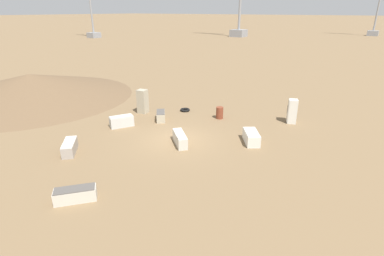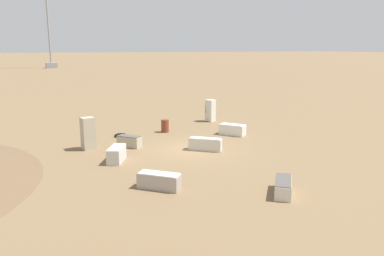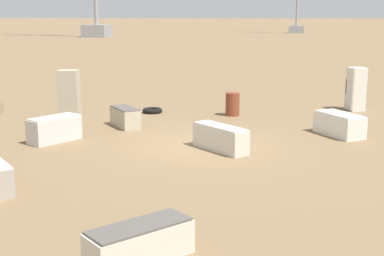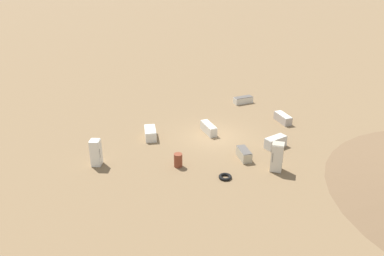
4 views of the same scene
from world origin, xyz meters
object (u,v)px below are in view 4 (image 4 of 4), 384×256
Objects in this scene: discarded_fridge_4 at (209,128)px; discarded_fridge_7 at (243,100)px; discarded_fridge_0 at (150,133)px; discarded_fridge_3 at (277,157)px; discarded_fridge_1 at (276,142)px; discarded_fridge_6 at (96,153)px; discarded_fridge_2 at (283,118)px; discarded_fridge_5 at (244,154)px; rusty_barrel at (178,160)px; scrap_tire at (225,177)px.

discarded_fridge_4 reaches higher than discarded_fridge_7.
discarded_fridge_7 is (-3.66, -9.73, -0.06)m from discarded_fridge_0.
discarded_fridge_1 is at bearing -84.47° from discarded_fridge_3.
discarded_fridge_4 is 8.64m from discarded_fridge_6.
discarded_fridge_6 reaches higher than discarded_fridge_2.
discarded_fridge_5 is 0.86× the size of discarded_fridge_7.
discarded_fridge_2 is (-7.90, -7.05, -0.02)m from discarded_fridge_0.
discarded_fridge_1 is 1.95× the size of rusty_barrel.
discarded_fridge_2 is 0.98× the size of discarded_fridge_6.
discarded_fridge_7 is 12.85m from scrap_tire.
discarded_fridge_7 is 1.95× the size of rusty_barrel.
discarded_fridge_1 is at bearing 160.86° from discarded_fridge_0.
scrap_tire is (-7.82, -2.10, -0.77)m from discarded_fridge_6.
rusty_barrel is at bearing -49.28° from discarded_fridge_7.
discarded_fridge_6 is (8.84, 11.86, 0.53)m from discarded_fridge_2.
discarded_fridge_5 is (0.81, 7.01, -0.00)m from discarded_fridge_2.
discarded_fridge_4 is at bearing 104.78° from discarded_fridge_5.
discarded_fridge_4 is at bearing 179.07° from discarded_fridge_2.
discarded_fridge_2 is (0.60, -4.51, -0.05)m from discarded_fridge_1.
discarded_fridge_6 reaches higher than discarded_fridge_1.
discarded_fridge_6 is at bearing 12.85° from discarded_fridge_3.
discarded_fridge_6 is 1.97× the size of rusty_barrel.
discarded_fridge_0 is 4.63m from rusty_barrel.
discarded_fridge_7 is (-0.24, -7.09, -0.06)m from discarded_fridge_4.
discarded_fridge_1 is 2.18× the size of scrap_tire.
discarded_fridge_0 is 1.08× the size of discarded_fridge_2.
discarded_fridge_6 is at bearing 15.03° from scrap_tire.
discarded_fridge_2 is at bearing 43.53° from discarded_fridge_5.
discarded_fridge_6 is 5.14m from rusty_barrel.
discarded_fridge_3 is (-1.44, 7.55, 0.59)m from discarded_fridge_2.
discarded_fridge_2 is at bearing 119.98° from discarded_fridge_6.
discarded_fridge_5 is (1.41, 2.50, -0.05)m from discarded_fridge_1.
discarded_fridge_6 is (8.02, 4.85, 0.53)m from discarded_fridge_5.
rusty_barrel reaches higher than discarded_fridge_0.
discarded_fridge_7 is (4.83, -7.18, -0.09)m from discarded_fridge_1.
discarded_fridge_3 is 11.14m from discarded_fridge_6.
discarded_fridge_3 reaches higher than discarded_fridge_5.
discarded_fridge_1 is 0.92× the size of discarded_fridge_3.
discarded_fridge_0 reaches higher than discarded_fridge_5.
discarded_fridge_2 is at bearing 8.09° from discarded_fridge_7.
discarded_fridge_7 is (4.23, -2.68, -0.04)m from discarded_fridge_2.
discarded_fridge_4 is at bearing -178.24° from discarded_fridge_0.
discarded_fridge_6 is (0.94, 4.81, 0.50)m from discarded_fridge_0.
discarded_fridge_2 is at bearing 126.48° from discarded_fridge_1.
discarded_fridge_4 is (5.91, -3.13, -0.57)m from discarded_fridge_3.
scrap_tire is at bearing -78.16° from discarded_fridge_1.
discarded_fridge_3 is at bearing -20.59° from discarded_fridge_7.
discarded_fridge_5 reaches higher than discarded_fridge_7.
discarded_fridge_2 is 6.28m from discarded_fridge_4.
discarded_fridge_4 is 6.37m from scrap_tire.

